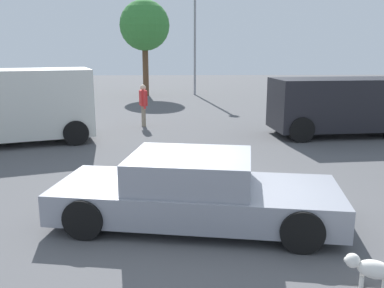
{
  "coord_description": "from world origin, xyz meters",
  "views": [
    {
      "loc": [
        -0.34,
        -6.7,
        2.87
      ],
      "look_at": [
        -0.03,
        1.86,
        0.9
      ],
      "focal_mm": 38.98,
      "sensor_mm": 36.0,
      "label": 1
    }
  ],
  "objects_px": {
    "pedestrian": "(143,102)",
    "light_post_far": "(195,15)",
    "suv_dark": "(345,104)",
    "dog": "(370,269)",
    "van_white": "(0,104)",
    "sedan_foreground": "(195,191)"
  },
  "relations": [
    {
      "from": "pedestrian",
      "to": "light_post_far",
      "type": "bearing_deg",
      "value": -118.4
    },
    {
      "from": "dog",
      "to": "pedestrian",
      "type": "distance_m",
      "value": 11.67
    },
    {
      "from": "pedestrian",
      "to": "light_post_far",
      "type": "height_order",
      "value": "light_post_far"
    },
    {
      "from": "dog",
      "to": "van_white",
      "type": "bearing_deg",
      "value": -20.99
    },
    {
      "from": "sedan_foreground",
      "to": "van_white",
      "type": "distance_m",
      "value": 8.42
    },
    {
      "from": "sedan_foreground",
      "to": "light_post_far",
      "type": "relative_size",
      "value": 0.67
    },
    {
      "from": "sedan_foreground",
      "to": "dog",
      "type": "relative_size",
      "value": 8.31
    },
    {
      "from": "van_white",
      "to": "suv_dark",
      "type": "xyz_separation_m",
      "value": [
        10.99,
        0.9,
        -0.17
      ]
    },
    {
      "from": "dog",
      "to": "light_post_far",
      "type": "bearing_deg",
      "value": -60.83
    },
    {
      "from": "sedan_foreground",
      "to": "pedestrian",
      "type": "distance_m",
      "value": 9.14
    },
    {
      "from": "dog",
      "to": "pedestrian",
      "type": "xyz_separation_m",
      "value": [
        -3.58,
        11.09,
        0.65
      ]
    },
    {
      "from": "suv_dark",
      "to": "dog",
      "type": "bearing_deg",
      "value": 65.62
    },
    {
      "from": "dog",
      "to": "suv_dark",
      "type": "distance_m",
      "value": 9.78
    },
    {
      "from": "light_post_far",
      "to": "suv_dark",
      "type": "bearing_deg",
      "value": -70.92
    },
    {
      "from": "sedan_foreground",
      "to": "suv_dark",
      "type": "distance_m",
      "value": 8.89
    },
    {
      "from": "sedan_foreground",
      "to": "dog",
      "type": "xyz_separation_m",
      "value": [
        2.04,
        -2.09,
        -0.27
      ]
    },
    {
      "from": "dog",
      "to": "pedestrian",
      "type": "bearing_deg",
      "value": -45.99
    },
    {
      "from": "light_post_far",
      "to": "sedan_foreground",
      "type": "bearing_deg",
      "value": -92.46
    },
    {
      "from": "suv_dark",
      "to": "pedestrian",
      "type": "bearing_deg",
      "value": -20.16
    },
    {
      "from": "suv_dark",
      "to": "light_post_far",
      "type": "relative_size",
      "value": 0.68
    },
    {
      "from": "van_white",
      "to": "pedestrian",
      "type": "relative_size",
      "value": 3.69
    },
    {
      "from": "dog",
      "to": "light_post_far",
      "type": "height_order",
      "value": "light_post_far"
    }
  ]
}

